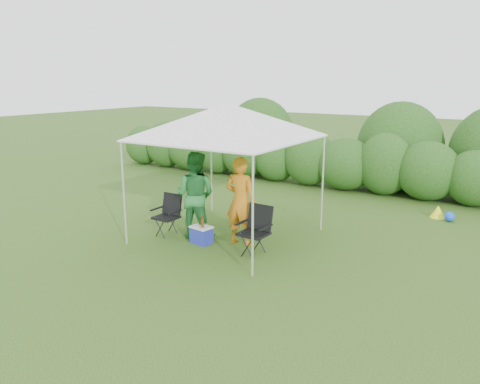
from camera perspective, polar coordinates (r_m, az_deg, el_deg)
The scene contains 10 objects.
ground at distance 9.71m, azimuth -3.10°, elevation -6.23°, with size 70.00×70.00×0.00m, color #3A5C1D.
hedge at distance 14.61m, azimuth 10.95°, elevation 3.69°, with size 16.83×1.53×1.80m.
canopy at distance 9.58m, azimuth -1.54°, elevation 8.64°, with size 3.10×3.10×2.83m.
chair_right at distance 8.99m, azimuth 1.99°, elevation -4.25°, with size 0.61×0.56×0.95m.
chair_left at distance 10.23m, azimuth -8.71°, elevation -2.39°, with size 0.55×0.50×0.88m.
man at distance 9.38m, azimuth 0.07°, elevation -1.12°, with size 0.66×0.43×1.81m, color #C76E16.
woman at distance 9.86m, azimuth -5.51°, elevation -0.36°, with size 0.90×0.70×1.84m, color #277937.
cooler at distance 9.66m, azimuth -4.73°, elevation -5.21°, with size 0.47×0.37×0.36m.
bottle at distance 9.51m, azimuth -4.62°, elevation -3.63°, with size 0.06×0.06×0.24m, color #592D0C.
lawn_toy at distance 12.30m, azimuth 23.29°, elevation -2.36°, with size 0.59×0.49×0.30m.
Camera 1 is at (5.31, -7.42, 3.31)m, focal length 35.00 mm.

